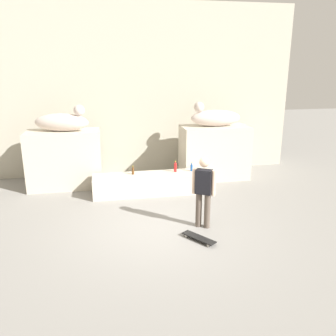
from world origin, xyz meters
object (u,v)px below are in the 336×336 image
(bottle_red, at_px, (175,167))
(bottle_brown, at_px, (133,171))
(skateboard, at_px, (199,238))
(skater, at_px, (204,189))
(bottle_blue, at_px, (192,168))
(statue_reclining_left, at_px, (63,122))
(statue_reclining_right, at_px, (214,117))

(bottle_red, relative_size, bottle_brown, 1.28)
(skateboard, relative_size, bottle_red, 2.33)
(skater, relative_size, bottle_blue, 6.31)
(statue_reclining_left, relative_size, statue_reclining_right, 1.04)
(statue_reclining_left, height_order, bottle_brown, statue_reclining_left)
(statue_reclining_right, distance_m, bottle_brown, 3.18)
(skater, relative_size, bottle_red, 5.10)
(statue_reclining_left, relative_size, bottle_brown, 6.58)
(statue_reclining_right, bearing_deg, bottle_blue, 47.17)
(skateboard, height_order, bottle_blue, bottle_blue)
(skateboard, bearing_deg, bottle_red, -38.70)
(bottle_red, bearing_deg, bottle_blue, -2.80)
(statue_reclining_left, distance_m, skater, 4.94)
(statue_reclining_left, height_order, statue_reclining_right, same)
(statue_reclining_right, height_order, skateboard, statue_reclining_right)
(bottle_blue, bearing_deg, statue_reclining_right, 44.90)
(statue_reclining_left, distance_m, skateboard, 5.49)
(statue_reclining_right, bearing_deg, bottle_red, 35.24)
(statue_reclining_left, height_order, skateboard, statue_reclining_left)
(bottle_blue, distance_m, bottle_red, 0.49)
(skater, distance_m, skateboard, 1.10)
(statue_reclining_left, height_order, bottle_blue, statue_reclining_left)
(statue_reclining_right, relative_size, bottle_red, 4.95)
(statue_reclining_left, bearing_deg, bottle_red, -2.72)
(bottle_blue, bearing_deg, statue_reclining_left, 165.34)
(skateboard, height_order, bottle_brown, bottle_brown)
(statue_reclining_left, bearing_deg, bottle_blue, -0.99)
(statue_reclining_right, bearing_deg, skater, 71.19)
(statue_reclining_left, distance_m, bottle_blue, 4.03)
(bottle_red, distance_m, bottle_brown, 1.26)
(statue_reclining_left, xyz_separation_m, bottle_brown, (1.94, -0.97, -1.33))
(skater, distance_m, bottle_brown, 2.89)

